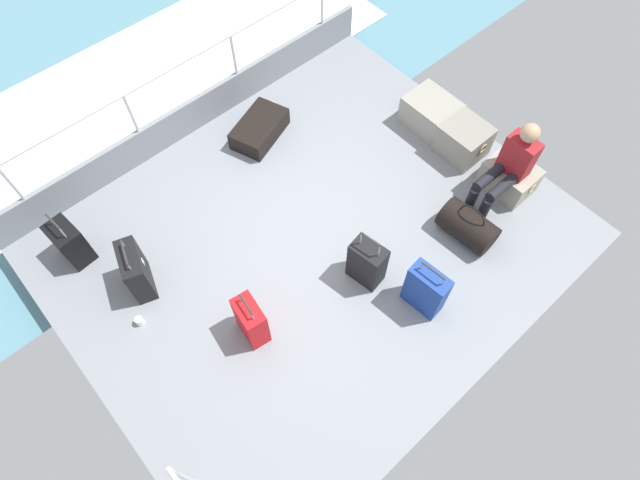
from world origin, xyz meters
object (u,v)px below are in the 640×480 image
object	(u,v)px
passenger_seated	(510,165)
duffel_bag	(468,226)
cargo_crate_0	(431,113)
suitcase_2	(426,290)
suitcase_1	(251,321)
suitcase_3	(367,263)
cargo_crate_2	(509,177)
paper_cup	(140,321)
suitcase_4	(260,129)
suitcase_0	(136,271)
suitcase_5	(70,243)
cargo_crate_1	(464,140)

from	to	relation	value
passenger_seated	duffel_bag	size ratio (longest dim) A/B	1.66
cargo_crate_0	suitcase_2	world-z (taller)	suitcase_2
suitcase_1	suitcase_3	size ratio (longest dim) A/B	0.88
cargo_crate_2	passenger_seated	size ratio (longest dim) A/B	0.57
suitcase_1	duffel_bag	world-z (taller)	suitcase_1
duffel_bag	suitcase_1	bearing A→B (deg)	-105.25
duffel_bag	cargo_crate_2	bearing A→B (deg)	97.63
cargo_crate_2	paper_cup	size ratio (longest dim) A/B	5.93
suitcase_4	duffel_bag	distance (m)	2.71
cargo_crate_0	suitcase_1	distance (m)	3.38
suitcase_0	paper_cup	xyz separation A→B (m)	(0.35, -0.26, -0.24)
passenger_seated	suitcase_1	distance (m)	3.15
suitcase_5	cargo_crate_2	bearing A→B (deg)	59.10
suitcase_3	paper_cup	size ratio (longest dim) A/B	7.65
passenger_seated	suitcase_4	distance (m)	2.91
suitcase_4	cargo_crate_0	bearing A→B (deg)	53.60
cargo_crate_0	paper_cup	size ratio (longest dim) A/B	6.48
suitcase_5	paper_cup	distance (m)	1.13
suitcase_4	paper_cup	size ratio (longest dim) A/B	8.24
cargo_crate_0	suitcase_0	world-z (taller)	suitcase_0
cargo_crate_2	suitcase_0	xyz separation A→B (m)	(-1.71, -3.79, 0.11)
suitcase_4	suitcase_2	bearing A→B (deg)	-3.29
cargo_crate_0	paper_cup	distance (m)	4.11
suitcase_3	duffel_bag	distance (m)	1.22
suitcase_1	suitcase_0	bearing A→B (deg)	-155.72
cargo_crate_1	suitcase_3	xyz separation A→B (m)	(0.43, -2.02, 0.08)
suitcase_3	suitcase_5	xyz separation A→B (m)	(-2.22, -2.11, -0.03)
cargo_crate_1	paper_cup	bearing A→B (deg)	-99.50
duffel_bag	paper_cup	world-z (taller)	duffel_bag
suitcase_0	duffel_bag	xyz separation A→B (m)	(1.83, 2.94, -0.11)
passenger_seated	suitcase_2	world-z (taller)	passenger_seated
passenger_seated	suitcase_2	distance (m)	1.68
suitcase_5	paper_cup	xyz separation A→B (m)	(1.11, 0.07, -0.20)
suitcase_0	suitcase_3	bearing A→B (deg)	50.54
cargo_crate_0	suitcase_0	xyz separation A→B (m)	(-0.47, -3.84, 0.10)
paper_cup	duffel_bag	bearing A→B (deg)	65.20
cargo_crate_2	suitcase_2	world-z (taller)	suitcase_2
cargo_crate_0	suitcase_3	distance (m)	2.29
passenger_seated	suitcase_1	xyz separation A→B (m)	(-0.54, -3.09, -0.26)
suitcase_3	suitcase_4	size ratio (longest dim) A/B	0.93
passenger_seated	paper_cup	world-z (taller)	passenger_seated
passenger_seated	paper_cup	bearing A→B (deg)	-109.36
suitcase_0	paper_cup	distance (m)	0.50
passenger_seated	suitcase_4	size ratio (longest dim) A/B	1.27
cargo_crate_0	suitcase_3	xyz separation A→B (m)	(0.99, -2.06, 0.10)
suitcase_0	suitcase_1	bearing A→B (deg)	24.28
passenger_seated	suitcase_3	xyz separation A→B (m)	(-0.25, -1.84, -0.25)
cargo_crate_0	duffel_bag	xyz separation A→B (m)	(1.36, -0.90, -0.01)
suitcase_5	suitcase_3	bearing A→B (deg)	43.59
cargo_crate_2	suitcase_2	bearing A→B (deg)	-79.08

